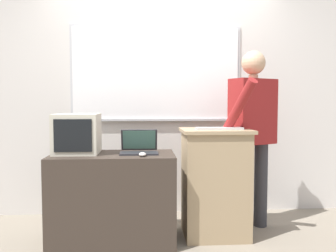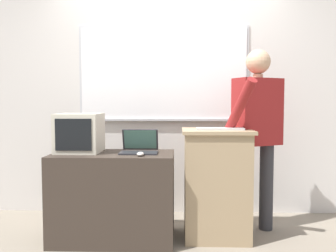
{
  "view_description": "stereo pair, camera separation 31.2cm",
  "coord_description": "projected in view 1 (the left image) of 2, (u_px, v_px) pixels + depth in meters",
  "views": [
    {
      "loc": [
        -0.21,
        -2.72,
        1.22
      ],
      "look_at": [
        0.01,
        0.39,
        1.01
      ],
      "focal_mm": 38.0,
      "sensor_mm": 36.0,
      "label": 1
    },
    {
      "loc": [
        0.11,
        -2.73,
        1.22
      ],
      "look_at": [
        0.01,
        0.39,
        1.01
      ],
      "focal_mm": 38.0,
      "sensor_mm": 36.0,
      "label": 2
    }
  ],
  "objects": [
    {
      "name": "back_wall",
      "position": [
        162.0,
        83.0,
        3.94
      ],
      "size": [
        6.4,
        0.17,
        2.87
      ],
      "color": "silver",
      "rests_on": "ground_plane"
    },
    {
      "name": "lectern_podium",
      "position": [
        215.0,
        182.0,
        3.25
      ],
      "size": [
        0.62,
        0.52,
        0.98
      ],
      "color": "tan",
      "rests_on": "ground_plane"
    },
    {
      "name": "side_desk",
      "position": [
        113.0,
        198.0,
        3.11
      ],
      "size": [
        1.07,
        0.56,
        0.78
      ],
      "color": "#382D26",
      "rests_on": "ground_plane"
    },
    {
      "name": "person_presenter",
      "position": [
        253.0,
        126.0,
        3.39
      ],
      "size": [
        0.61,
        0.69,
        1.71
      ],
      "rotation": [
        0.0,
        0.0,
        0.45
      ],
      "color": "#333338",
      "rests_on": "ground_plane"
    },
    {
      "name": "laptop",
      "position": [
        139.0,
        146.0,
        3.14
      ],
      "size": [
        0.33,
        0.27,
        0.21
      ],
      "color": "#28282D",
      "rests_on": "side_desk"
    },
    {
      "name": "wireless_keyboard",
      "position": [
        219.0,
        128.0,
        3.15
      ],
      "size": [
        0.41,
        0.13,
        0.02
      ],
      "color": "silver",
      "rests_on": "lectern_podium"
    },
    {
      "name": "computer_mouse_by_laptop",
      "position": [
        142.0,
        154.0,
        2.94
      ],
      "size": [
        0.06,
        0.1,
        0.03
      ],
      "color": "silver",
      "rests_on": "side_desk"
    },
    {
      "name": "crt_monitor",
      "position": [
        77.0,
        134.0,
        3.11
      ],
      "size": [
        0.38,
        0.4,
        0.35
      ],
      "color": "beige",
      "rests_on": "side_desk"
    }
  ]
}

